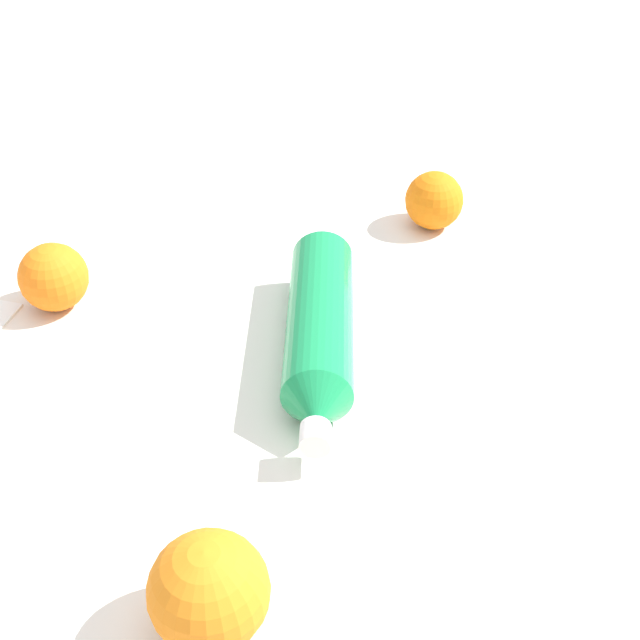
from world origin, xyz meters
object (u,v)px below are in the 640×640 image
(water_bottle, at_px, (319,333))
(orange_0, at_px, (209,591))
(orange_1, at_px, (434,200))
(orange_2, at_px, (53,277))

(water_bottle, xyz_separation_m, orange_0, (-0.02, -0.30, 0.01))
(orange_1, height_order, orange_2, orange_2)
(water_bottle, height_order, orange_2, orange_2)
(orange_0, relative_size, orange_2, 1.18)
(water_bottle, xyz_separation_m, orange_2, (-0.28, 0.04, 0.00))
(water_bottle, distance_m, orange_1, 0.28)
(water_bottle, bearing_deg, orange_2, -106.38)
(water_bottle, bearing_deg, orange_0, -12.94)
(water_bottle, relative_size, orange_0, 3.36)
(orange_0, bearing_deg, water_bottle, 85.45)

